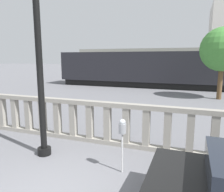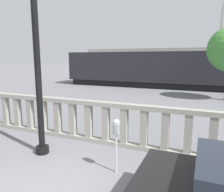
{
  "view_description": "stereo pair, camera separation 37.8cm",
  "coord_description": "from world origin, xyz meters",
  "px_view_note": "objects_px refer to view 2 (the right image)",
  "views": [
    {
      "loc": [
        2.4,
        -3.01,
        2.69
      ],
      "look_at": [
        -0.22,
        4.09,
        1.36
      ],
      "focal_mm": 35.0,
      "sensor_mm": 36.0,
      "label": 1
    },
    {
      "loc": [
        2.75,
        -2.88,
        2.69
      ],
      "look_at": [
        -0.22,
        4.09,
        1.36
      ],
      "focal_mm": 35.0,
      "sensor_mm": 36.0,
      "label": 2
    }
  ],
  "objects_px": {
    "lamppost": "(35,25)",
    "train_near": "(186,69)",
    "parking_meter": "(116,130)",
    "train_far": "(193,63)"
  },
  "relations": [
    {
      "from": "train_near",
      "to": "train_far",
      "type": "xyz_separation_m",
      "value": [
        0.01,
        9.5,
        0.33
      ]
    },
    {
      "from": "parking_meter",
      "to": "train_near",
      "type": "bearing_deg",
      "value": 88.99
    },
    {
      "from": "parking_meter",
      "to": "train_far",
      "type": "relative_size",
      "value": 0.05
    },
    {
      "from": "parking_meter",
      "to": "train_near",
      "type": "xyz_separation_m",
      "value": [
        0.28,
        15.65,
        0.66
      ]
    },
    {
      "from": "parking_meter",
      "to": "train_far",
      "type": "height_order",
      "value": "train_far"
    },
    {
      "from": "lamppost",
      "to": "parking_meter",
      "type": "xyz_separation_m",
      "value": [
        2.35,
        -0.16,
        -2.48
      ]
    },
    {
      "from": "lamppost",
      "to": "train_near",
      "type": "height_order",
      "value": "lamppost"
    },
    {
      "from": "train_near",
      "to": "train_far",
      "type": "bearing_deg",
      "value": 89.96
    },
    {
      "from": "lamppost",
      "to": "train_near",
      "type": "xyz_separation_m",
      "value": [
        2.62,
        15.48,
        -1.82
      ]
    },
    {
      "from": "lamppost",
      "to": "train_near",
      "type": "relative_size",
      "value": 0.28
    }
  ]
}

